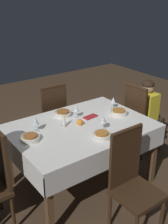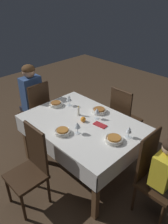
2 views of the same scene
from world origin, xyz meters
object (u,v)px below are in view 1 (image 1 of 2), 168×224
(chair_north, at_px, (51,117))
(bowl_north, at_px, (63,113))
(wine_glass_east, at_px, (113,101))
(chair_south, at_px, (132,180))
(wine_glass_west, at_px, (35,121))
(person_child_yellow, at_px, (148,113))
(bowl_west, at_px, (31,138))
(bowl_south, at_px, (102,135))
(wine_glass_south, at_px, (103,120))
(bowl_east, at_px, (119,112))
(candle_centerpiece, at_px, (64,122))
(wine_glass_north, at_px, (76,109))
(dining_table, at_px, (81,132))
(napkin_red_folded, at_px, (90,117))
(orange_fruit, at_px, (80,122))
(chair_east, at_px, (139,118))

(chair_north, distance_m, bowl_north, 0.52)
(bowl_north, bearing_deg, wine_glass_east, -16.55)
(chair_south, distance_m, wine_glass_west, 1.09)
(person_child_yellow, height_order, bowl_west, person_child_yellow)
(bowl_south, distance_m, wine_glass_south, 0.19)
(wine_glass_east, height_order, bowl_north, wine_glass_east)
(bowl_east, distance_m, wine_glass_east, 0.20)
(candle_centerpiece, bearing_deg, bowl_south, -67.59)
(chair_south, xyz_separation_m, bowl_north, (-0.01, 1.11, 0.24))
(chair_north, height_order, wine_glass_north, chair_north)
(dining_table, relative_size, napkin_red_folded, 8.50)
(napkin_red_folded, bearing_deg, wine_glass_west, 174.35)
(chair_south, bearing_deg, wine_glass_east, 57.46)
(wine_glass_north, height_order, bowl_south, wine_glass_north)
(dining_table, height_order, wine_glass_south, wine_glass_south)
(person_child_yellow, bearing_deg, wine_glass_west, 86.81)
(dining_table, distance_m, orange_fruit, 0.12)
(bowl_east, height_order, bowl_south, same)
(chair_east, xyz_separation_m, person_child_yellow, (0.17, 0.00, 0.03))
(wine_glass_north, relative_size, napkin_red_folded, 0.87)
(wine_glass_south, distance_m, orange_fruit, 0.27)
(chair_south, bearing_deg, napkin_red_folded, 76.38)
(bowl_west, xyz_separation_m, wine_glass_south, (0.70, -0.23, 0.08))
(wine_glass_west, height_order, orange_fruit, wine_glass_west)
(dining_table, height_order, bowl_south, bowl_south)
(bowl_north, xyz_separation_m, wine_glass_south, (0.14, -0.53, 0.08))
(dining_table, relative_size, wine_glass_south, 9.74)
(chair_south, xyz_separation_m, napkin_red_folded, (0.21, 0.88, 0.22))
(chair_east, height_order, orange_fruit, chair_east)
(orange_fruit, bearing_deg, person_child_yellow, 3.09)
(bowl_south, bearing_deg, orange_fruit, 92.56)
(wine_glass_south, distance_m, napkin_red_folded, 0.33)
(wine_glass_east, bearing_deg, wine_glass_west, 179.21)
(bowl_west, relative_size, candle_centerpiece, 1.30)
(chair_south, relative_size, wine_glass_south, 6.54)
(wine_glass_south, bearing_deg, wine_glass_east, 38.04)
(candle_centerpiece, bearing_deg, wine_glass_south, -44.93)
(wine_glass_east, height_order, wine_glass_north, wine_glass_north)
(person_child_yellow, height_order, orange_fruit, person_child_yellow)
(wine_glass_west, height_order, candle_centerpiece, wine_glass_west)
(wine_glass_east, distance_m, orange_fruit, 0.61)
(bowl_east, height_order, wine_glass_north, wine_glass_north)
(wine_glass_south, bearing_deg, chair_east, 18.21)
(chair_south, height_order, bowl_north, chair_south)
(bowl_west, height_order, wine_glass_east, wine_glass_east)
(dining_table, distance_m, bowl_east, 0.53)
(chair_east, distance_m, orange_fruit, 1.02)
(bowl_east, relative_size, bowl_south, 1.09)
(chair_east, distance_m, bowl_south, 1.08)
(candle_centerpiece, xyz_separation_m, napkin_red_folded, (0.36, 0.02, -0.05))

